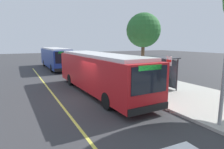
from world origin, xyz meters
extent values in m
plane|color=#38383A|center=(0.00, 0.00, 0.00)|extent=(120.00, 120.00, 0.00)
cube|color=#B7B2A8|center=(0.00, 6.00, 0.07)|extent=(44.00, 6.40, 0.15)
cube|color=#E0D64C|center=(0.00, -2.20, 0.00)|extent=(36.00, 0.14, 0.01)
cube|color=red|center=(-1.16, 1.00, 1.55)|extent=(11.58, 2.88, 2.40)
cube|color=silver|center=(-1.16, 1.00, 2.85)|extent=(10.65, 2.59, 0.20)
cube|color=black|center=(4.60, 1.16, 1.98)|extent=(0.10, 2.17, 1.34)
cube|color=black|center=(-1.20, 2.29, 1.84)|extent=(10.12, 0.33, 1.06)
cube|color=white|center=(-1.20, 2.29, 0.57)|extent=(10.93, 0.34, 0.28)
cube|color=#26D83F|center=(4.61, 1.16, 2.57)|extent=(0.07, 1.40, 0.24)
cube|color=black|center=(4.62, 1.16, 0.53)|extent=(0.15, 2.50, 0.36)
cylinder|color=black|center=(2.37, 2.26, 0.50)|extent=(1.01, 0.31, 1.00)
cylinder|color=black|center=(2.44, -0.05, 0.50)|extent=(1.01, 0.31, 1.00)
cylinder|color=black|center=(-4.65, 2.06, 0.50)|extent=(1.01, 0.31, 1.00)
cylinder|color=black|center=(-4.58, -0.25, 0.50)|extent=(1.01, 0.31, 1.00)
cube|color=navy|center=(-16.50, 0.83, 1.55)|extent=(11.39, 2.62, 2.40)
cube|color=silver|center=(-16.50, 0.83, 2.85)|extent=(10.48, 2.36, 0.20)
cube|color=black|center=(-10.80, 0.79, 1.98)|extent=(0.05, 2.17, 1.34)
cube|color=black|center=(-16.49, 2.12, 1.84)|extent=(10.01, 0.10, 1.06)
cube|color=yellow|center=(-16.49, 2.12, 0.57)|extent=(10.81, 0.10, 0.28)
cube|color=#26D83F|center=(-10.79, 0.79, 2.57)|extent=(0.04, 1.40, 0.24)
cube|color=black|center=(-10.78, 0.79, 0.53)|extent=(0.10, 2.50, 0.36)
cylinder|color=black|center=(-12.97, 1.96, 0.50)|extent=(1.00, 0.29, 1.00)
cylinder|color=black|center=(-12.98, -0.35, 0.50)|extent=(1.00, 0.29, 1.00)
cylinder|color=black|center=(-19.90, 2.00, 0.50)|extent=(1.00, 0.29, 1.00)
cylinder|color=black|center=(-19.92, -0.31, 0.50)|extent=(1.00, 0.29, 1.00)
cylinder|color=#333338|center=(1.52, 6.22, 1.35)|extent=(0.10, 0.10, 2.40)
cylinder|color=#333338|center=(1.52, 4.92, 1.35)|extent=(0.10, 0.10, 2.40)
cylinder|color=#333338|center=(-1.08, 6.22, 1.35)|extent=(0.10, 0.10, 2.40)
cylinder|color=#333338|center=(-1.08, 4.92, 1.35)|extent=(0.10, 0.10, 2.40)
cube|color=#333338|center=(0.22, 5.57, 2.59)|extent=(2.90, 1.60, 0.08)
cube|color=#4C606B|center=(0.22, 6.22, 1.35)|extent=(2.47, 0.04, 2.16)
cube|color=navy|center=(-1.08, 5.57, 1.30)|extent=(0.06, 1.11, 1.82)
cube|color=brown|center=(0.22, 5.60, 0.60)|extent=(1.60, 0.44, 0.06)
cube|color=brown|center=(0.22, 5.84, 0.88)|extent=(1.60, 0.05, 0.44)
cube|color=#333338|center=(-0.50, 5.60, 0.38)|extent=(0.08, 0.40, 0.45)
cube|color=#333338|center=(0.94, 5.60, 0.38)|extent=(0.08, 0.40, 0.45)
cylinder|color=#333338|center=(3.14, 3.78, 1.55)|extent=(0.07, 0.07, 2.80)
cube|color=white|center=(3.14, 3.76, 2.65)|extent=(0.44, 0.03, 0.56)
cube|color=red|center=(3.14, 3.75, 2.65)|extent=(0.40, 0.01, 0.16)
cylinder|color=#282D47|center=(-0.46, 4.89, 0.57)|extent=(0.14, 0.14, 0.85)
cylinder|color=#282D47|center=(-0.46, 4.71, 0.57)|extent=(0.14, 0.14, 0.85)
cube|color=#265999|center=(-0.46, 4.80, 1.31)|extent=(0.24, 0.40, 0.62)
sphere|color=tan|center=(-0.46, 4.80, 1.73)|extent=(0.22, 0.22, 0.22)
cylinder|color=brown|center=(-4.91, 7.80, 1.91)|extent=(0.36, 0.36, 3.52)
sphere|color=#28662D|center=(-4.91, 7.80, 5.02)|extent=(3.59, 3.59, 3.59)
camera|label=1|loc=(11.64, -4.54, 3.76)|focal=30.33mm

